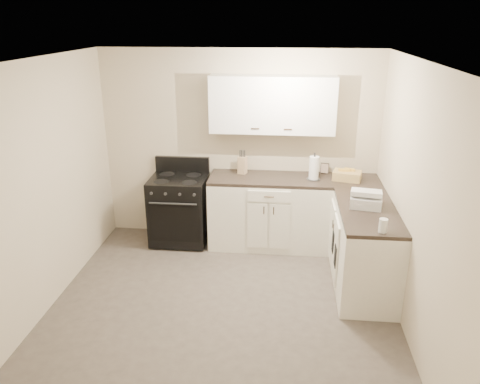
# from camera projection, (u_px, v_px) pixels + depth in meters

# --- Properties ---
(floor) EXTENTS (3.60, 3.60, 0.00)m
(floor) POSITION_uv_depth(u_px,v_px,m) (223.00, 307.00, 4.91)
(floor) COLOR #473F38
(floor) RESTS_ON ground
(ceiling) EXTENTS (3.60, 3.60, 0.00)m
(ceiling) POSITION_uv_depth(u_px,v_px,m) (219.00, 61.00, 4.03)
(ceiling) COLOR white
(ceiling) RESTS_ON wall_back
(wall_back) EXTENTS (3.60, 0.00, 3.60)m
(wall_back) POSITION_uv_depth(u_px,v_px,m) (239.00, 147.00, 6.14)
(wall_back) COLOR beige
(wall_back) RESTS_ON ground
(wall_right) EXTENTS (0.00, 3.60, 3.60)m
(wall_right) POSITION_uv_depth(u_px,v_px,m) (414.00, 203.00, 4.30)
(wall_right) COLOR beige
(wall_right) RESTS_ON ground
(wall_left) EXTENTS (0.00, 3.60, 3.60)m
(wall_left) POSITION_uv_depth(u_px,v_px,m) (41.00, 189.00, 4.63)
(wall_left) COLOR beige
(wall_left) RESTS_ON ground
(wall_front) EXTENTS (3.60, 0.00, 3.60)m
(wall_front) POSITION_uv_depth(u_px,v_px,m) (180.00, 304.00, 2.79)
(wall_front) COLOR beige
(wall_front) RESTS_ON ground
(base_cabinets_back) EXTENTS (1.55, 0.60, 0.90)m
(base_cabinets_back) POSITION_uv_depth(u_px,v_px,m) (269.00, 213.00, 6.11)
(base_cabinets_back) COLOR silver
(base_cabinets_back) RESTS_ON floor
(base_cabinets_right) EXTENTS (0.60, 1.90, 0.90)m
(base_cabinets_right) POSITION_uv_depth(u_px,v_px,m) (360.00, 239.00, 5.41)
(base_cabinets_right) COLOR silver
(base_cabinets_right) RESTS_ON floor
(countertop_back) EXTENTS (1.55, 0.60, 0.04)m
(countertop_back) POSITION_uv_depth(u_px,v_px,m) (270.00, 179.00, 5.94)
(countertop_back) COLOR black
(countertop_back) RESTS_ON base_cabinets_back
(countertop_right) EXTENTS (0.60, 1.90, 0.04)m
(countertop_right) POSITION_uv_depth(u_px,v_px,m) (364.00, 201.00, 5.24)
(countertop_right) COLOR black
(countertop_right) RESTS_ON base_cabinets_right
(upper_cabinets) EXTENTS (1.55, 0.30, 0.70)m
(upper_cabinets) POSITION_uv_depth(u_px,v_px,m) (272.00, 104.00, 5.76)
(upper_cabinets) COLOR white
(upper_cabinets) RESTS_ON wall_back
(stove) EXTENTS (0.73, 0.62, 0.88)m
(stove) POSITION_uv_depth(u_px,v_px,m) (179.00, 209.00, 6.19)
(stove) COLOR black
(stove) RESTS_ON floor
(knife_block) EXTENTS (0.13, 0.12, 0.22)m
(knife_block) POSITION_uv_depth(u_px,v_px,m) (242.00, 165.00, 6.05)
(knife_block) COLOR tan
(knife_block) RESTS_ON countertop_back
(paper_towel) EXTENTS (0.13, 0.13, 0.30)m
(paper_towel) POSITION_uv_depth(u_px,v_px,m) (314.00, 168.00, 5.82)
(paper_towel) COLOR white
(paper_towel) RESTS_ON countertop_back
(picture_frame) EXTENTS (0.11, 0.06, 0.14)m
(picture_frame) POSITION_uv_depth(u_px,v_px,m) (325.00, 168.00, 6.07)
(picture_frame) COLOR black
(picture_frame) RESTS_ON countertop_back
(wicker_basket) EXTENTS (0.38, 0.30, 0.11)m
(wicker_basket) POSITION_uv_depth(u_px,v_px,m) (347.00, 176.00, 5.83)
(wicker_basket) COLOR tan
(wicker_basket) RESTS_ON countertop_right
(countertop_grill) EXTENTS (0.37, 0.35, 0.12)m
(countertop_grill) POSITION_uv_depth(u_px,v_px,m) (366.00, 201.00, 5.03)
(countertop_grill) COLOR silver
(countertop_grill) RESTS_ON countertop_right
(glass_jar) EXTENTS (0.10, 0.10, 0.13)m
(glass_jar) POSITION_uv_depth(u_px,v_px,m) (383.00, 226.00, 4.41)
(glass_jar) COLOR silver
(glass_jar) RESTS_ON countertop_right
(oven_mitt_near) EXTENTS (0.02, 0.14, 0.24)m
(oven_mitt_near) POSITION_uv_depth(u_px,v_px,m) (336.00, 256.00, 5.01)
(oven_mitt_near) COLOR black
(oven_mitt_near) RESTS_ON base_cabinets_right
(oven_mitt_far) EXTENTS (0.02, 0.14, 0.24)m
(oven_mitt_far) POSITION_uv_depth(u_px,v_px,m) (333.00, 242.00, 5.28)
(oven_mitt_far) COLOR black
(oven_mitt_far) RESTS_ON base_cabinets_right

